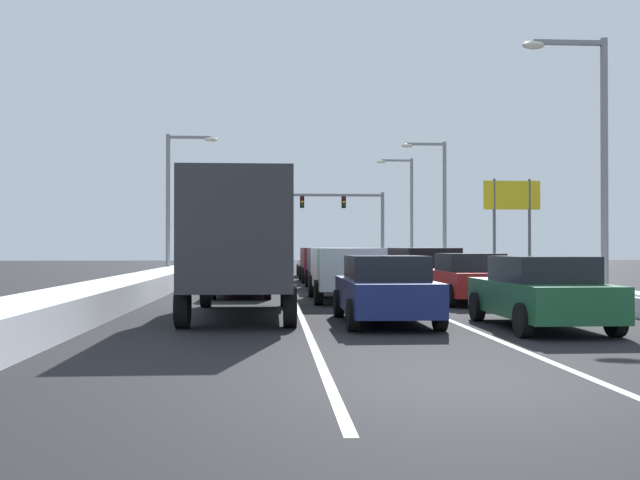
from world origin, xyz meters
TOP-DOWN VIEW (x-y plane):
  - ground_plane at (0.00, 20.10)m, footprint 130.62×130.62m
  - lane_stripe_between_right_lane_and_center_lane at (1.70, 25.12)m, footprint 0.14×55.26m
  - lane_stripe_between_center_lane_and_left_lane at (-1.70, 25.12)m, footprint 0.14×55.26m
  - snow_bank_right_shoulder at (7.00, 25.12)m, footprint 1.45×55.26m
  - snow_bank_left_shoulder at (-7.00, 25.12)m, footprint 1.74×55.26m
  - sedan_green_right_lane_nearest at (3.18, 5.94)m, footprint 2.00×4.50m
  - sedan_red_right_lane_second at (3.54, 12.83)m, footprint 2.00×4.50m
  - suv_black_right_lane_third at (3.42, 19.12)m, footprint 2.16×4.90m
  - sedan_gray_right_lane_fourth at (3.31, 26.29)m, footprint 2.00×4.50m
  - sedan_tan_right_lane_fifth at (3.35, 32.05)m, footprint 2.00×4.50m
  - sedan_navy_center_lane_nearest at (0.10, 7.16)m, footprint 2.00×4.50m
  - suv_white_center_lane_second at (-0.09, 14.12)m, footprint 2.16×4.90m
  - suv_charcoal_center_lane_third at (0.07, 20.45)m, footprint 2.16×4.90m
  - suv_maroon_center_lane_fourth at (0.03, 26.87)m, footprint 2.16×4.90m
  - sedan_silver_center_lane_fifth at (0.05, 33.34)m, footprint 2.00×4.50m
  - box_truck_left_lane_nearest at (-3.16, 8.90)m, footprint 2.53×7.20m
  - sedan_red_left_lane_second at (-3.44, 16.27)m, footprint 2.00×4.50m
  - sedan_black_left_lane_third at (-3.64, 23.22)m, footprint 2.00×4.50m
  - suv_gray_left_lane_fourth at (-3.27, 29.83)m, footprint 2.16×4.90m
  - sedan_tan_left_lane_fifth at (-3.46, 36.56)m, footprint 2.00×4.50m
  - traffic_light_gantry at (1.31, 50.22)m, footprint 14.00×0.47m
  - street_lamp_right_near at (7.31, 12.56)m, footprint 2.66×0.36m
  - street_lamp_right_mid at (7.18, 32.66)m, footprint 2.66×0.36m
  - street_lamp_right_far at (7.20, 42.70)m, footprint 2.66×0.36m
  - street_lamp_left_mid at (-7.42, 29.19)m, footprint 2.66×0.36m
  - roadside_sign_right at (10.91, 30.82)m, footprint 3.20×0.16m

SIDE VIEW (x-z plane):
  - ground_plane at x=0.00m, z-range 0.00..0.00m
  - lane_stripe_between_right_lane_and_center_lane at x=1.70m, z-range 0.00..0.01m
  - lane_stripe_between_center_lane_and_left_lane at x=-1.70m, z-range 0.00..0.01m
  - snow_bank_right_shoulder at x=7.00m, z-range 0.00..0.48m
  - snow_bank_left_shoulder at x=-7.00m, z-range 0.00..0.70m
  - sedan_green_right_lane_nearest at x=3.18m, z-range 0.01..1.52m
  - sedan_red_right_lane_second at x=3.54m, z-range 0.01..1.52m
  - sedan_gray_right_lane_fourth at x=3.31m, z-range 0.01..1.52m
  - sedan_tan_right_lane_fifth at x=3.35m, z-range 0.01..1.52m
  - sedan_navy_center_lane_nearest at x=0.10m, z-range 0.01..1.52m
  - sedan_silver_center_lane_fifth at x=0.05m, z-range 0.01..1.52m
  - sedan_red_left_lane_second at x=-3.44m, z-range 0.01..1.52m
  - sedan_black_left_lane_third at x=-3.64m, z-range 0.01..1.52m
  - sedan_tan_left_lane_fifth at x=-3.46m, z-range 0.01..1.52m
  - suv_black_right_lane_third at x=3.42m, z-range 0.18..1.85m
  - suv_white_center_lane_second at x=-0.09m, z-range 0.18..1.85m
  - suv_charcoal_center_lane_third at x=0.07m, z-range 0.18..1.85m
  - suv_maroon_center_lane_fourth at x=0.03m, z-range 0.18..1.85m
  - suv_gray_left_lane_fourth at x=-3.27m, z-range 0.18..1.85m
  - box_truck_left_lane_nearest at x=-3.16m, z-range 0.22..3.58m
  - roadside_sign_right at x=10.91m, z-range 1.27..6.77m
  - street_lamp_left_mid at x=-7.42m, z-range 0.79..8.35m
  - street_lamp_right_mid at x=7.18m, z-range 0.80..8.61m
  - street_lamp_right_near at x=7.31m, z-range 0.80..8.87m
  - street_lamp_right_far at x=7.20m, z-range 0.80..8.87m
  - traffic_light_gantry at x=1.31m, z-range 1.79..7.99m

